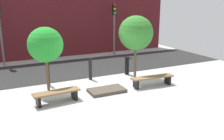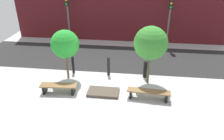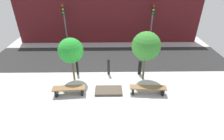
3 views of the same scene
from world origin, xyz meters
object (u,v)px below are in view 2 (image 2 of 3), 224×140
Objects in this scene: bench_left at (59,87)px; traffic_light_west at (67,10)px; bollard_far_left at (73,65)px; tree_behind_right_bench at (151,43)px; bollard_left at (109,66)px; planter_bed at (103,92)px; bollard_center at (145,70)px; traffic_light_mid_west at (170,14)px; bench_right at (149,93)px; tree_behind_left_bench at (65,44)px.

traffic_light_west is (-1.47, 6.84, 2.16)m from bench_left.
bench_left is at bearing -93.61° from bollard_far_left.
tree_behind_right_bench is 2.79m from bollard_left.
bollard_far_left reaches higher than planter_bed.
bench_left is at bearing -153.35° from bollard_center.
traffic_light_west reaches higher than tree_behind_right_bench.
tree_behind_right_bench is at bearing -105.39° from traffic_light_mid_west.
bollard_far_left is (0.13, 2.10, 0.18)m from bench_left.
bench_left is at bearing -160.64° from tree_behind_right_bench.
bollard_center is at bearing -40.00° from traffic_light_west.
bollard_left is at bearing 139.82° from bench_right.
bollard_left is at bearing 164.88° from tree_behind_right_bench.
tree_behind_left_bench reaches higher than bollard_left.
bollard_center reaches higher than bench_left.
bollard_far_left is at bearing 180.00° from bollard_center.
tree_behind_right_bench is 2.85× the size of bollard_left.
tree_behind_left_bench is at bearing 148.61° from planter_bed.
tree_behind_right_bench is at bearing -15.12° from bollard_left.
tree_behind_left_bench is at bearing -137.37° from traffic_light_mid_west.
tree_behind_right_bench is 7.87m from traffic_light_west.
bollard_left is at bearing 40.18° from bench_left.
tree_behind_right_bench is 0.85× the size of traffic_light_west.
bench_right is 4.86m from tree_behind_left_bench.
tree_behind_right_bench is 3.04× the size of bollard_far_left.
bollard_left reaches higher than bench_right.
bollard_far_left is 0.94× the size of bollard_left.
traffic_light_mid_west reaches higher than bench_left.
traffic_light_west is (-3.62, 6.64, 2.42)m from planter_bed.
traffic_light_mid_west is (5.78, 6.84, 2.13)m from bench_left.
planter_bed is (-2.16, 0.20, -0.26)m from bench_right.
tree_behind_left_bench is at bearing 164.67° from bench_right.
tree_behind_right_bench is 1.85m from bollard_center.
bench_left is 0.88× the size of bench_right.
tree_behind_right_bench is (2.16, 1.32, 2.14)m from planter_bed.
bollard_left is (2.16, 2.10, 0.21)m from bench_left.
traffic_light_mid_west is (3.62, 4.74, 1.92)m from bollard_left.
traffic_light_mid_west reaches higher than bench_right.
traffic_light_mid_west is (3.62, 6.64, 2.38)m from planter_bed.
tree_behind_right_bench is at bearing 31.39° from planter_bed.
traffic_light_west is at bearing 137.37° from tree_behind_right_bench.
bench_right is 2.20× the size of bollard_center.
traffic_light_west reaches higher than bollard_center.
bench_left is at bearing -130.21° from traffic_light_mid_west.
traffic_light_west is at bearing 140.00° from bollard_center.
tree_behind_right_bench is 5.53m from traffic_light_mid_west.
bench_right is at bearing -44.21° from bollard_left.
bench_left is 4.95m from tree_behind_right_bench.
traffic_light_mid_west is (1.47, 6.84, 2.12)m from bench_right.
tree_behind_right_bench is at bearing -7.93° from bollard_far_left.
planter_bed is at bearing -118.62° from traffic_light_mid_west.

